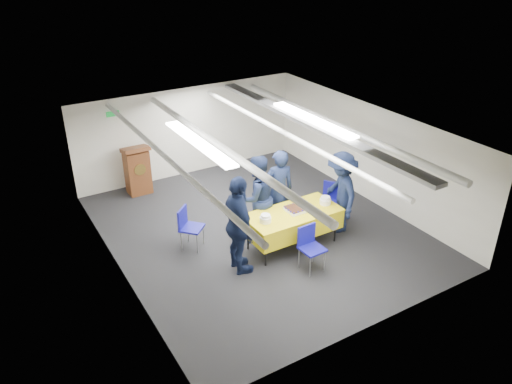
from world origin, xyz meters
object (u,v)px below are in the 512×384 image
at_px(chair_right, 331,198).
at_px(sailor_c, 239,226).
at_px(sailor_b, 257,198).
at_px(sailor_a, 279,190).
at_px(sheet_cake, 297,209).
at_px(sailor_d, 341,192).
at_px(podium, 137,170).
at_px(chair_left, 188,224).
at_px(chair_near, 309,243).
at_px(serving_table, 293,221).

bearing_deg(chair_right, sailor_c, -166.31).
bearing_deg(sailor_b, sailor_c, 43.67).
relative_size(chair_right, sailor_a, 0.48).
height_order(sheet_cake, sailor_d, sailor_d).
height_order(podium, chair_left, podium).
distance_m(chair_near, sailor_b, 1.54).
height_order(chair_right, chair_left, same).
relative_size(podium, sailor_d, 0.71).
bearing_deg(sailor_c, serving_table, -74.39).
relative_size(serving_table, sailor_c, 0.99).
relative_size(sheet_cake, sailor_d, 0.26).
bearing_deg(podium, serving_table, -64.45).
distance_m(sailor_a, sailor_c, 1.76).
bearing_deg(sailor_d, sailor_a, -106.78).
bearing_deg(sailor_a, chair_right, -179.74).
relative_size(sheet_cake, chair_right, 0.54).
bearing_deg(sailor_d, serving_table, -71.53).
distance_m(serving_table, podium, 4.33).
height_order(serving_table, chair_near, chair_near).
bearing_deg(sailor_b, sailor_d, 157.56).
distance_m(chair_left, sailor_b, 1.49).
bearing_deg(serving_table, chair_near, -101.77).
distance_m(serving_table, chair_near, 0.81).
height_order(chair_right, sailor_a, sailor_a).
bearing_deg(sailor_d, chair_right, -177.11).
bearing_deg(chair_left, sailor_d, -18.57).
xyz_separation_m(chair_right, chair_left, (-3.16, 0.58, 0.00)).
bearing_deg(chair_near, serving_table, 78.23).
distance_m(sailor_a, sailor_b, 0.58).
height_order(serving_table, sailor_b, sailor_b).
bearing_deg(chair_left, sailor_b, -14.25).
xyz_separation_m(serving_table, sailor_a, (0.15, 0.75, 0.34)).
xyz_separation_m(serving_table, chair_right, (1.33, 0.45, -0.03)).
bearing_deg(sailor_c, sailor_b, -38.65).
bearing_deg(sailor_c, sailor_d, -77.99).
bearing_deg(sheet_cake, sailor_c, -171.74).
xyz_separation_m(podium, chair_right, (3.20, -3.45, -0.08)).
bearing_deg(podium, chair_near, -70.08).
relative_size(sailor_c, sailor_d, 1.09).
distance_m(podium, sailor_d, 4.97).
distance_m(sailor_b, sailor_d, 1.77).
bearing_deg(sailor_d, sailor_c, -67.53).
relative_size(chair_left, sailor_a, 0.48).
bearing_deg(sailor_a, sailor_c, 46.69).
bearing_deg(serving_table, chair_left, 150.44).
height_order(chair_right, sailor_b, sailor_b).
height_order(sailor_a, sailor_d, sailor_a).
height_order(sheet_cake, chair_right, chair_right).
xyz_separation_m(sheet_cake, sailor_c, (-1.45, -0.21, 0.16)).
distance_m(sheet_cake, podium, 4.37).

